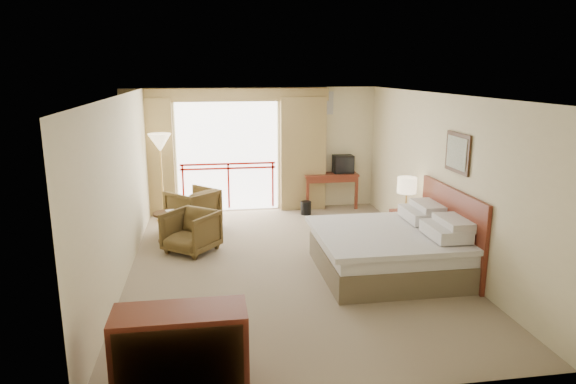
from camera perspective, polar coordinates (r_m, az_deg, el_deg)
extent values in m
plane|color=gray|center=(8.39, 0.06, -7.98)|extent=(7.00, 7.00, 0.00)
plane|color=white|center=(7.83, 0.07, 10.77)|extent=(7.00, 7.00, 0.00)
plane|color=beige|center=(11.42, -2.70, 4.77)|extent=(5.00, 0.00, 5.00)
plane|color=beige|center=(4.72, 6.82, -7.95)|extent=(5.00, 0.00, 5.00)
plane|color=beige|center=(8.01, -17.89, 0.42)|extent=(0.00, 7.00, 7.00)
plane|color=beige|center=(8.74, 16.48, 1.57)|extent=(0.00, 7.00, 7.00)
plane|color=white|center=(11.36, -6.71, 3.89)|extent=(2.40, 0.00, 2.40)
cube|color=#A5160E|center=(11.39, -6.67, 2.63)|extent=(2.09, 0.03, 0.04)
cube|color=#A5160E|center=(11.37, -6.68, 3.12)|extent=(2.09, 0.03, 0.04)
cube|color=#A5160E|center=(11.47, -11.56, 0.49)|extent=(0.04, 0.03, 1.00)
cube|color=#A5160E|center=(11.47, -6.61, 0.67)|extent=(0.04, 0.03, 1.00)
cube|color=#A5160E|center=(11.55, -1.70, 0.84)|extent=(0.04, 0.03, 1.00)
cube|color=olive|center=(11.28, -15.10, 3.71)|extent=(1.00, 0.26, 2.50)
cube|color=olive|center=(11.41, 1.64, 4.27)|extent=(1.00, 0.26, 2.50)
cube|color=olive|center=(11.12, -6.88, 10.68)|extent=(4.40, 0.22, 0.28)
cube|color=silver|center=(11.49, 3.81, 9.83)|extent=(0.50, 0.04, 0.50)
cube|color=brown|center=(8.13, 10.98, -7.46)|extent=(2.05, 2.00, 0.40)
cube|color=silver|center=(8.03, 11.07, -5.46)|extent=(2.01, 1.96, 0.22)
cube|color=silver|center=(7.97, 10.78, -4.60)|extent=(2.09, 2.06, 0.08)
cube|color=silver|center=(7.82, 17.13, -4.17)|extent=(0.50, 0.75, 0.18)
cube|color=silver|center=(8.60, 14.54, -2.42)|extent=(0.50, 0.75, 0.18)
cube|color=silver|center=(7.84, 18.05, -3.27)|extent=(0.40, 0.70, 0.14)
cube|color=silver|center=(8.62, 15.38, -1.60)|extent=(0.40, 0.70, 0.14)
cube|color=maroon|center=(8.37, 17.65, -3.98)|extent=(0.06, 2.10, 1.30)
cube|color=black|center=(8.12, 18.34, 4.15)|extent=(0.03, 0.72, 0.60)
cube|color=silver|center=(8.11, 18.21, 4.15)|extent=(0.01, 0.60, 0.48)
cube|color=maroon|center=(9.38, 12.94, -4.00)|extent=(0.47, 0.55, 0.62)
cylinder|color=tan|center=(9.33, 12.94, -1.86)|extent=(0.14, 0.14, 0.04)
cylinder|color=tan|center=(9.29, 12.99, -0.80)|extent=(0.03, 0.03, 0.36)
cylinder|color=#FFE5B2|center=(9.23, 13.08, 0.75)|extent=(0.34, 0.34, 0.28)
cube|color=black|center=(9.13, 13.11, -2.19)|extent=(0.20, 0.17, 0.08)
cube|color=maroon|center=(11.63, 4.67, 2.00)|extent=(1.22, 0.59, 0.05)
cube|color=maroon|center=(11.36, 2.19, -0.28)|extent=(0.06, 0.06, 0.75)
cube|color=maroon|center=(11.62, 7.59, -0.08)|extent=(0.06, 0.06, 0.75)
cube|color=maroon|center=(11.84, 1.72, 0.29)|extent=(0.06, 0.06, 0.75)
cube|color=maroon|center=(12.10, 6.92, 0.48)|extent=(0.06, 0.06, 0.75)
cube|color=maroon|center=(11.94, 4.35, 0.76)|extent=(1.11, 0.03, 0.56)
cube|color=maroon|center=(11.40, 4.97, 1.35)|extent=(1.11, 0.03, 0.12)
cube|color=black|center=(11.67, 6.12, 3.11)|extent=(0.44, 0.34, 0.40)
cube|color=black|center=(11.50, 6.34, 2.96)|extent=(0.40, 0.02, 0.32)
cylinder|color=black|center=(11.53, 2.99, 2.64)|extent=(0.14, 0.14, 0.24)
cylinder|color=white|center=(11.53, 3.76, 2.25)|extent=(0.08, 0.08, 0.09)
cylinder|color=black|center=(11.15, 2.00, -1.77)|extent=(0.27, 0.27, 0.29)
imported|color=#49381C|center=(10.49, -10.44, -3.79)|extent=(1.18, 1.18, 0.77)
imported|color=#49381C|center=(9.09, -10.63, -6.50)|extent=(1.10, 1.10, 0.72)
cylinder|color=black|center=(9.55, -13.32, -2.35)|extent=(0.50, 0.50, 0.04)
cylinder|color=black|center=(9.62, -13.24, -3.83)|extent=(0.06, 0.06, 0.50)
cylinder|color=black|center=(9.70, -13.16, -5.24)|extent=(0.36, 0.36, 0.03)
imported|color=white|center=(9.54, -13.33, -2.23)|extent=(0.22, 0.26, 0.02)
cylinder|color=tan|center=(11.04, -13.59, -3.00)|extent=(0.29, 0.29, 0.03)
cylinder|color=tan|center=(10.85, -13.81, 0.92)|extent=(0.03, 0.03, 1.58)
cone|color=#FFE5B2|center=(10.70, -14.06, 5.33)|extent=(0.46, 0.46, 0.37)
cube|color=maroon|center=(5.27, -11.78, -16.90)|extent=(1.27, 0.53, 0.85)
cube|color=black|center=(5.04, -11.92, -18.41)|extent=(1.17, 0.02, 0.74)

